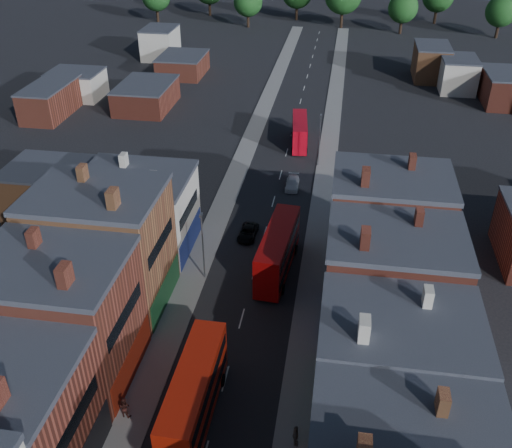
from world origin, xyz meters
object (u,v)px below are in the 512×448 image
(bus_1, at_px, (278,250))
(bus_2, at_px, (300,131))
(car_2, at_px, (248,232))
(car_3, at_px, (292,183))
(bus_0, at_px, (194,394))
(ped_1, at_px, (124,407))
(ped_3, at_px, (296,435))

(bus_1, bearing_deg, bus_2, 96.00)
(car_2, bearing_deg, car_3, 75.89)
(car_3, bearing_deg, bus_0, -95.77)
(car_3, relative_size, ped_1, 2.27)
(bus_1, relative_size, ped_1, 6.15)
(bus_1, distance_m, bus_2, 34.80)
(bus_2, bearing_deg, bus_1, -94.51)
(bus_0, height_order, car_3, bus_0)
(bus_1, xyz_separation_m, ped_1, (-9.69, -21.78, -1.68))
(bus_0, relative_size, ped_1, 6.10)
(car_2, distance_m, ped_3, 29.97)
(bus_2, bearing_deg, ped_1, -104.79)
(ped_1, xyz_separation_m, ped_3, (13.93, -0.55, 0.01))
(bus_1, xyz_separation_m, car_3, (-0.40, 19.94, -2.13))
(bus_1, bearing_deg, bus_0, -96.12)
(bus_0, distance_m, bus_2, 55.93)
(bus_1, relative_size, car_2, 2.75)
(bus_0, bearing_deg, car_2, 91.30)
(bus_2, height_order, ped_1, bus_2)
(car_3, bearing_deg, car_2, -107.24)
(bus_1, height_order, car_2, bus_1)
(bus_2, xyz_separation_m, ped_1, (-8.85, -56.57, -1.22))
(ped_1, bearing_deg, bus_0, -164.06)
(bus_0, bearing_deg, bus_1, 79.68)
(bus_0, xyz_separation_m, ped_3, (8.23, -1.27, -1.69))
(car_3, bearing_deg, bus_1, -89.61)
(bus_2, height_order, car_2, bus_2)
(bus_0, bearing_deg, ped_3, -8.38)
(bus_0, height_order, ped_3, bus_0)
(car_2, distance_m, ped_1, 28.64)
(bus_0, distance_m, ped_3, 8.49)
(bus_2, distance_m, car_2, 28.70)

